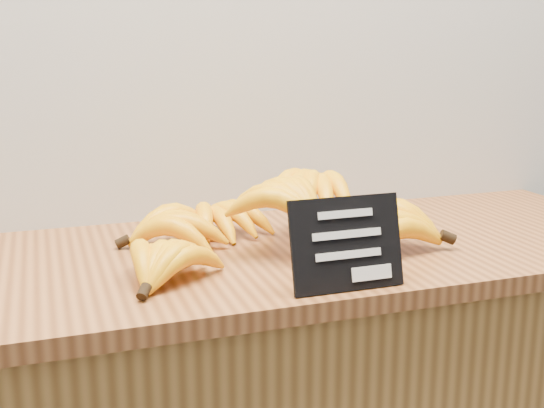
% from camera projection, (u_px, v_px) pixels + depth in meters
% --- Properties ---
extents(counter_top, '(1.50, 0.54, 0.03)m').
position_uv_depth(counter_top, '(263.00, 256.00, 1.19)').
color(counter_top, '#94592E').
rests_on(counter_top, counter).
extents(chalkboard_sign, '(0.17, 0.04, 0.13)m').
position_uv_depth(chalkboard_sign, '(347.00, 244.00, 0.98)').
color(chalkboard_sign, black).
rests_on(chalkboard_sign, counter_top).
extents(banana_pile, '(0.61, 0.41, 0.12)m').
position_uv_depth(banana_pile, '(270.00, 220.00, 1.17)').
color(banana_pile, '#FFB40A').
rests_on(banana_pile, counter_top).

